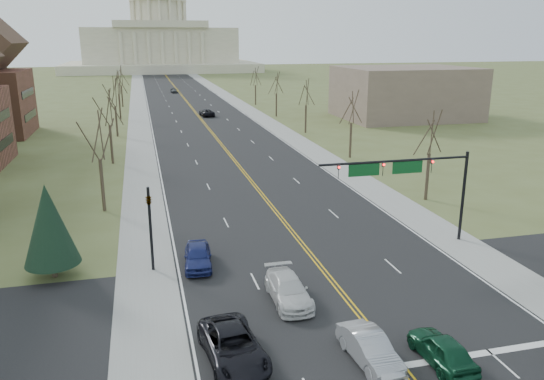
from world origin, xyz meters
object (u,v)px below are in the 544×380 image
car_sb_inner_lead (370,348)px  car_nb_inner_lead (442,349)px  car_sb_outer_second (198,256)px  signal_left (150,220)px  car_far_nb (207,113)px  signal_mast (406,174)px  car_far_sb (174,90)px  car_sb_outer_lead (233,346)px  car_sb_inner_second (288,290)px

car_sb_inner_lead → car_nb_inner_lead: bearing=-19.9°
car_nb_inner_lead → car_sb_outer_second: bearing=-55.9°
signal_left → car_far_nb: 75.49m
signal_mast → car_far_nb: (-5.77, 74.27, -5.02)m
car_nb_inner_lead → car_far_sb: (-3.66, 139.07, -0.04)m
car_sb_outer_second → car_nb_inner_lead: bearing=-49.0°
signal_mast → car_nb_inner_lead: bearing=-110.1°
car_nb_inner_lead → car_sb_inner_lead: 3.57m
car_sb_inner_lead → car_sb_outer_lead: 6.79m
car_far_sb → car_sb_inner_second: bearing=-97.4°
car_far_sb → car_sb_outer_second: bearing=-99.6°
car_sb_outer_second → car_far_nb: size_ratio=0.89×
car_sb_inner_lead → car_sb_outer_lead: car_sb_outer_lead is taller
signal_left → car_sb_outer_lead: 12.86m
car_far_sb → car_sb_inner_lead: bearing=-96.4°
signal_mast → car_sb_outer_lead: (-15.39, -12.01, -4.95)m
car_sb_inner_lead → car_sb_outer_second: size_ratio=0.98×
signal_left → car_sb_inner_lead: 17.34m
car_sb_outer_second → car_sb_outer_lead: bearing=-82.5°
signal_left → car_far_sb: 124.80m
signal_left → car_sb_outer_second: signal_left is taller
car_sb_outer_lead → car_sb_inner_second: (4.35, 5.34, -0.04)m
signal_left → car_sb_inner_second: bearing=-40.2°
signal_left → car_far_sb: (9.89, 124.37, -2.99)m
car_sb_inner_lead → car_sb_outer_lead: size_ratio=0.80×
signal_mast → car_sb_inner_second: 13.83m
signal_mast → car_sb_inner_second: size_ratio=2.30×
signal_mast → car_far_sb: bearing=94.2°
car_sb_inner_lead → car_far_sb: 138.14m
car_far_nb → car_far_sb: (-3.28, 50.10, -0.02)m
car_sb_outer_lead → car_sb_outer_second: bearing=86.2°
signal_mast → car_far_sb: size_ratio=2.91×
car_sb_outer_lead → car_far_nb: 86.81m
signal_mast → car_sb_outer_lead: bearing=-142.0°
signal_mast → car_far_nb: 74.66m
car_sb_outer_second → car_far_nb: bearing=87.6°
car_sb_outer_lead → car_sb_outer_second: 11.85m
car_sb_outer_second → car_far_sb: bearing=92.2°
car_sb_inner_lead → car_far_nb: bearing=83.1°
signal_left → car_nb_inner_lead: 20.22m
car_far_nb → car_far_sb: 50.21m
car_sb_inner_second → car_far_sb: car_sb_inner_second is taller
car_sb_inner_lead → car_sb_outer_second: car_sb_outer_second is taller
car_sb_inner_second → signal_left: bearing=139.8°
signal_mast → car_sb_outer_second: 16.59m
signal_mast → car_far_sb: (-9.05, 124.37, -5.04)m
car_nb_inner_lead → car_sb_inner_second: car_sb_inner_second is taller
car_sb_outer_lead → car_sb_inner_second: 6.89m
signal_mast → car_sb_outer_lead: signal_mast is taller
car_far_nb → car_sb_outer_second: bearing=77.1°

